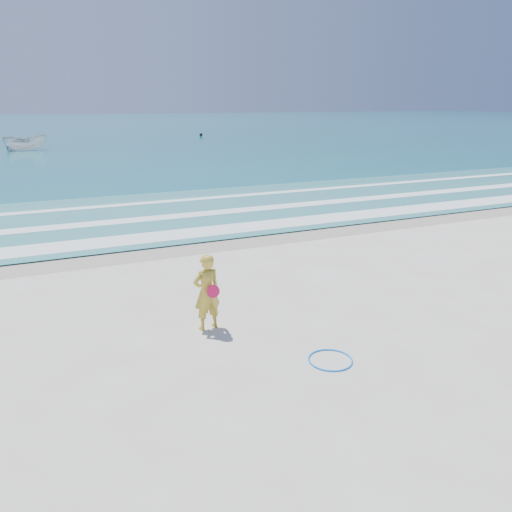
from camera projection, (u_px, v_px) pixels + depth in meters
name	position (u px, v px, depth m)	size (l,w,h in m)	color
ground	(310.00, 381.00, 8.51)	(400.00, 400.00, 0.00)	silver
wet_sand	(172.00, 247.00, 16.34)	(400.00, 2.40, 0.00)	#B2A893
ocean	(46.00, 125.00, 99.94)	(400.00, 190.00, 0.04)	#19727F
shallow	(140.00, 215.00, 20.69)	(400.00, 10.00, 0.01)	#59B7AD
foam_near	(162.00, 236.00, 17.46)	(400.00, 1.40, 0.01)	white
foam_mid	(144.00, 219.00, 19.99)	(400.00, 0.90, 0.01)	white
foam_far	(129.00, 204.00, 22.86)	(400.00, 0.60, 0.01)	white
hoop	(330.00, 360.00, 9.16)	(0.83, 0.83, 0.03)	#0D7CF9
boat	(26.00, 142.00, 48.28)	(1.50, 3.99, 1.54)	silver
buoy	(201.00, 135.00, 68.08)	(0.44, 0.44, 0.44)	black
woman	(207.00, 292.00, 10.24)	(0.65, 0.48, 1.62)	gold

